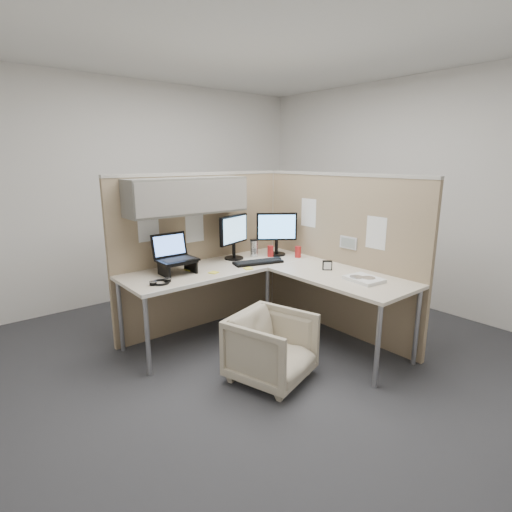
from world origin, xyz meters
TOP-DOWN VIEW (x-y plane):
  - ground at (0.00, 0.00)m, footprint 4.50×4.50m
  - partition_back at (-0.22, 0.83)m, footprint 2.00×0.36m
  - partition_right at (0.90, -0.07)m, footprint 0.07×2.03m
  - desk at (0.12, 0.13)m, footprint 2.00×1.98m
  - office_chair at (-0.30, -0.43)m, footprint 0.72×0.70m
  - monitor_left at (0.15, 0.68)m, footprint 0.43×0.20m
  - monitor_right at (0.62, 0.53)m, footprint 0.38×0.29m
  - laptop_station at (-0.59, 0.58)m, footprint 0.35×0.30m
  - keyboard at (0.23, 0.37)m, footprint 0.53×0.30m
  - mouse at (0.45, 0.35)m, footprint 0.13×0.10m
  - travel_mug at (0.38, 0.63)m, footprint 0.09×0.09m
  - soda_can_green at (0.73, 0.30)m, footprint 0.07×0.07m
  - soda_can_silver at (0.52, 0.51)m, footprint 0.07×0.07m
  - sticky_note_b at (0.02, 0.27)m, footprint 0.09×0.09m
  - sticky_note_a at (-0.31, 0.37)m, footprint 0.10×0.10m
  - sticky_note_c at (-0.43, 0.60)m, footprint 0.09×0.09m
  - headphones at (-0.84, 0.38)m, footprint 0.20×0.17m
  - paper_stack at (0.56, -0.67)m, footprint 0.27×0.32m
  - desk_clock at (0.58, -0.23)m, footprint 0.09×0.09m

SIDE VIEW (x-z plane):
  - ground at x=0.00m, z-range 0.00..0.00m
  - office_chair at x=-0.30m, z-range 0.00..0.61m
  - desk at x=0.12m, z-range 0.32..1.05m
  - sticky_note_b at x=0.02m, z-range 0.73..0.74m
  - sticky_note_a at x=-0.31m, z-range 0.73..0.74m
  - sticky_note_c at x=-0.43m, z-range 0.73..0.74m
  - keyboard at x=0.23m, z-range 0.73..0.75m
  - headphones at x=-0.84m, z-range 0.73..0.76m
  - paper_stack at x=0.56m, z-range 0.73..0.76m
  - mouse at x=0.45m, z-range 0.73..0.77m
  - desk_clock at x=0.58m, z-range 0.73..0.82m
  - soda_can_green at x=0.73m, z-range 0.73..0.85m
  - soda_can_silver at x=0.52m, z-range 0.73..0.85m
  - partition_right at x=0.90m, z-range 0.00..1.63m
  - travel_mug at x=0.38m, z-range 0.73..0.92m
  - laptop_station at x=-0.59m, z-range 0.69..1.05m
  - monitor_left at x=0.15m, z-range 0.77..1.24m
  - monitor_right at x=0.62m, z-range 0.77..1.24m
  - partition_back at x=-0.22m, z-range 0.28..1.91m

